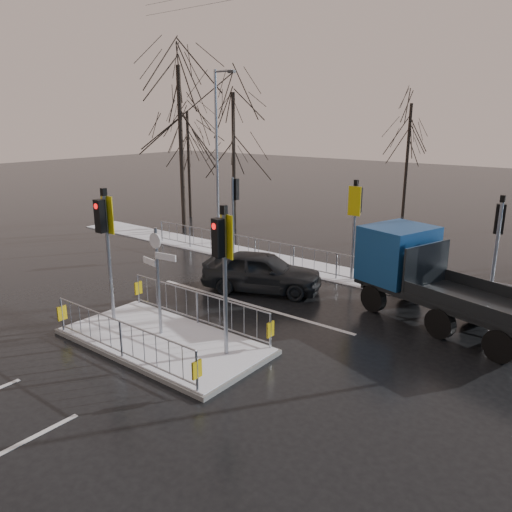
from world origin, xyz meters
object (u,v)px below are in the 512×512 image
Objects in this scene: car_far_lane at (262,271)px; street_lamp_left at (218,152)px; flatbed_truck at (418,271)px; traffic_island at (162,330)px.

street_lamp_left reaches higher than car_far_lane.
car_far_lane is 0.69× the size of flatbed_truck.
street_lamp_left is at bearing 31.59° from car_far_lane.
street_lamp_left is (-11.16, 3.05, 3.05)m from flatbed_truck.
car_far_lane is at bearing -35.97° from street_lamp_left.
flatbed_truck is 11.96m from street_lamp_left.
car_far_lane is at bearing 95.13° from traffic_island.
car_far_lane is 8.26m from street_lamp_left.
traffic_island is 0.73× the size of street_lamp_left.
car_far_lane is 0.52× the size of street_lamp_left.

